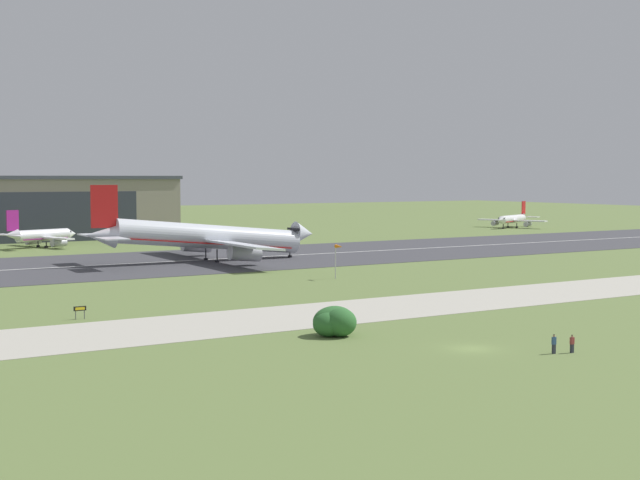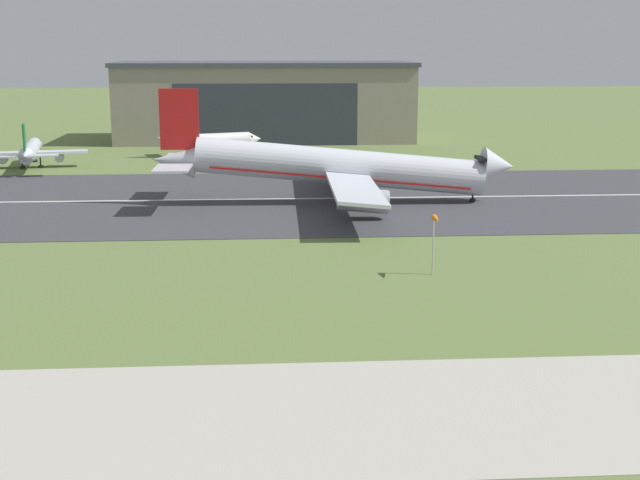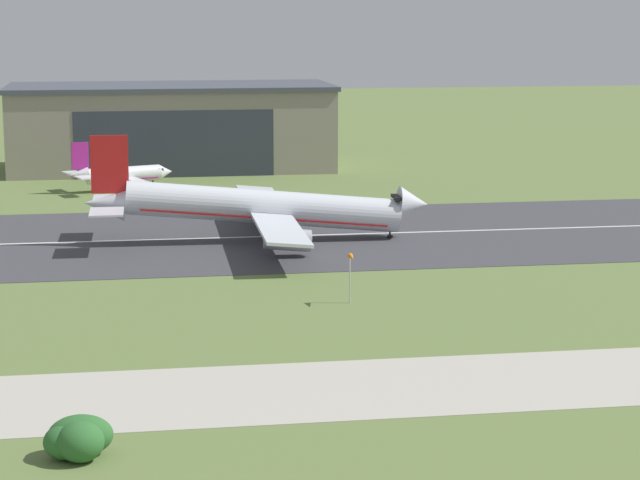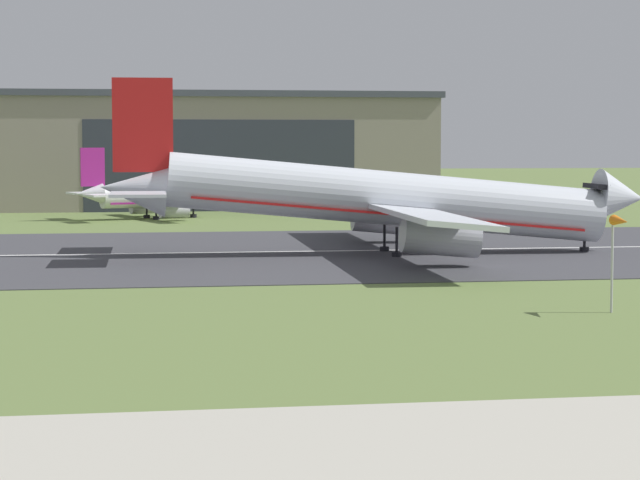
% 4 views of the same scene
% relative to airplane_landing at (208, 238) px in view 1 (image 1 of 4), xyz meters
% --- Properties ---
extents(ground_plane, '(747.13, 747.13, 0.00)m').
position_rel_airplane_landing_xyz_m(ground_plane, '(-15.14, -45.38, -4.70)').
color(ground_plane, olive).
extents(runway_strip, '(507.13, 50.18, 0.06)m').
position_rel_airplane_landing_xyz_m(runway_strip, '(-15.14, 3.49, -4.67)').
color(runway_strip, '#3D3D42').
rests_on(runway_strip, ground_plane).
extents(runway_centreline, '(456.41, 0.70, 0.01)m').
position_rel_airplane_landing_xyz_m(runway_centreline, '(-15.14, 3.49, -4.63)').
color(runway_centreline, silver).
rests_on(runway_centreline, runway_strip).
extents(taxiway_road, '(380.35, 16.60, 0.05)m').
position_rel_airplane_landing_xyz_m(taxiway_road, '(-15.14, -68.36, -4.67)').
color(taxiway_road, '#B2AD9E').
rests_on(taxiway_road, ground_plane).
extents(hangar_building, '(63.86, 27.65, 16.80)m').
position_rel_airplane_landing_xyz_m(hangar_building, '(-8.68, 82.01, 3.72)').
color(hangar_building, gray).
rests_on(hangar_building, ground_plane).
extents(airplane_landing, '(47.76, 49.14, 14.99)m').
position_rel_airplane_landing_xyz_m(airplane_landing, '(0.00, 0.00, 0.00)').
color(airplane_landing, silver).
rests_on(airplane_landing, ground_plane).
extents(airplane_parked_centre, '(19.91, 20.57, 8.94)m').
position_rel_airplane_landing_xyz_m(airplane_parked_centre, '(-18.73, 52.64, -1.97)').
color(airplane_parked_centre, white).
rests_on(airplane_parked_centre, ground_plane).
extents(airplane_parked_east, '(22.72, 22.14, 8.46)m').
position_rel_airplane_landing_xyz_m(airplane_parked_east, '(133.25, 56.05, -1.94)').
color(airplane_parked_east, white).
rests_on(airplane_parked_east, ground_plane).
extents(shrub_clump, '(4.97, 4.42, 3.02)m').
position_rel_airplane_landing_xyz_m(shrub_clump, '(-22.59, -81.54, -3.25)').
color(shrub_clump, '#2D662D').
rests_on(shrub_clump, ground_plane).
extents(windsock_pole, '(0.61, 2.17, 5.60)m').
position_rel_airplane_landing_xyz_m(windsock_pole, '(5.33, -38.69, 0.27)').
color(windsock_pole, '#B7B7BC').
rests_on(windsock_pole, ground_plane).
extents(runway_sign, '(1.46, 0.13, 1.51)m').
position_rel_airplane_landing_xyz_m(runway_sign, '(-41.89, -57.11, -3.57)').
color(runway_sign, '#4C4C51').
rests_on(runway_sign, ground_plane).
extents(spectator_left, '(0.40, 0.24, 1.82)m').
position_rel_airplane_landing_xyz_m(spectator_left, '(-10.22, -100.06, -3.73)').
color(spectator_left, '#282B38').
rests_on(spectator_left, ground_plane).
extents(spectator_right, '(0.40, 0.24, 1.71)m').
position_rel_airplane_landing_xyz_m(spectator_right, '(-8.46, -100.65, -3.80)').
color(spectator_right, '#282B38').
rests_on(spectator_right, ground_plane).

